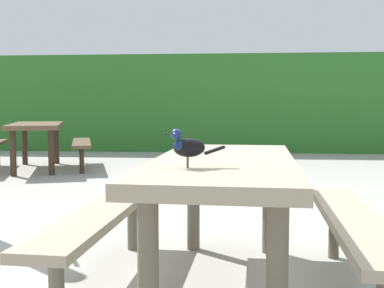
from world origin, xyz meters
name	(u,v)px	position (x,y,z in m)	size (l,w,h in m)	color
ground_plane	(284,273)	(0.00, 0.00, 0.00)	(60.00, 60.00, 0.00)	#A3A099
hedge_wall	(248,103)	(0.00, 8.04, 1.06)	(28.00, 1.44, 2.13)	#2D6B28
picnic_table_foreground	(224,191)	(-0.37, -0.28, 0.56)	(1.76, 1.84, 0.74)	gray
bird_grackle	(187,146)	(-0.53, -0.68, 0.84)	(0.28, 0.11, 0.18)	black
picnic_table_mid_left	(37,135)	(-3.46, 4.41, 0.56)	(2.13, 2.15, 0.74)	brown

